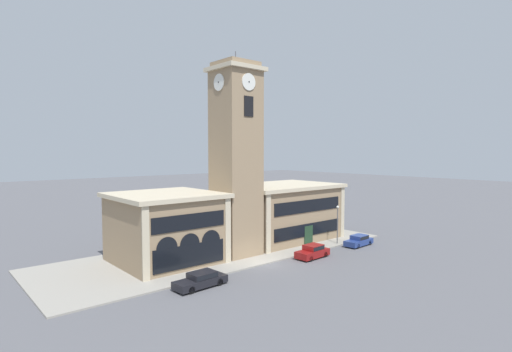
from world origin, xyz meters
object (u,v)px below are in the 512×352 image
at_px(parked_car_mid, 313,251).
at_px(street_lamp, 337,218).
at_px(parked_car_far, 359,240).
at_px(parked_car_near, 201,279).

distance_m(parked_car_mid, street_lamp, 8.09).
height_order(parked_car_far, street_lamp, street_lamp).
bearing_deg(parked_car_near, street_lamp, -177.20).
relative_size(parked_car_near, parked_car_mid, 1.15).
bearing_deg(parked_car_far, street_lamp, -58.47).
bearing_deg(parked_car_mid, street_lamp, -166.00).
relative_size(parked_car_near, street_lamp, 1.01).
height_order(parked_car_near, parked_car_far, parked_car_far).
distance_m(parked_car_mid, parked_car_far, 8.83).
bearing_deg(street_lamp, parked_car_mid, -163.06).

